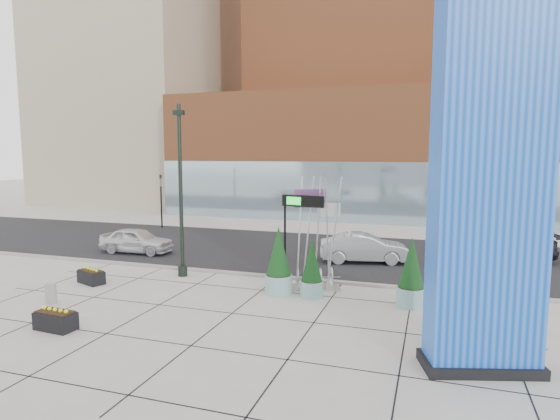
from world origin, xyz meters
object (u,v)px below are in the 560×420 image
(blue_pylon, at_px, (489,187))
(concrete_bollard, at_px, (51,294))
(public_art_sculpture, at_px, (315,259))
(car_white_west, at_px, (137,241))
(car_silver_mid, at_px, (364,248))
(lamp_post, at_px, (181,207))
(overhead_street_sign, at_px, (300,208))

(blue_pylon, distance_m, concrete_bollard, 15.66)
(public_art_sculpture, distance_m, car_white_west, 12.02)
(concrete_bollard, xyz_separation_m, car_white_west, (-2.39, 8.80, 0.33))
(blue_pylon, height_order, car_silver_mid, blue_pylon)
(public_art_sculpture, distance_m, concrete_bollard, 10.44)
(public_art_sculpture, height_order, car_white_west, public_art_sculpture)
(concrete_bollard, bearing_deg, lamp_post, 62.23)
(lamp_post, bearing_deg, car_white_west, 144.21)
(concrete_bollard, distance_m, car_white_west, 9.12)
(lamp_post, distance_m, car_white_west, 6.75)
(concrete_bollard, bearing_deg, car_silver_mid, 45.55)
(lamp_post, bearing_deg, blue_pylon, -25.74)
(car_white_west, bearing_deg, lamp_post, -127.91)
(public_art_sculpture, xyz_separation_m, overhead_street_sign, (-0.61, -0.20, 2.15))
(public_art_sculpture, relative_size, overhead_street_sign, 1.20)
(concrete_bollard, bearing_deg, blue_pylon, -3.04)
(blue_pylon, bearing_deg, car_white_west, 134.60)
(blue_pylon, relative_size, concrete_bollard, 13.02)
(public_art_sculpture, relative_size, car_silver_mid, 1.04)
(public_art_sculpture, bearing_deg, blue_pylon, -62.67)
(overhead_street_sign, relative_size, car_silver_mid, 0.87)
(public_art_sculpture, relative_size, car_white_west, 1.13)
(public_art_sculpture, bearing_deg, lamp_post, 162.17)
(lamp_post, relative_size, overhead_street_sign, 1.99)
(lamp_post, bearing_deg, concrete_bollard, -117.77)
(blue_pylon, distance_m, public_art_sculpture, 9.13)
(concrete_bollard, bearing_deg, public_art_sculpture, 29.55)
(overhead_street_sign, xyz_separation_m, car_silver_mid, (1.90, 5.61, -2.65))
(public_art_sculpture, bearing_deg, overhead_street_sign, -179.62)
(lamp_post, distance_m, overhead_street_sign, 5.75)
(public_art_sculpture, bearing_deg, car_white_west, 144.40)
(blue_pylon, height_order, car_white_west, blue_pylon)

